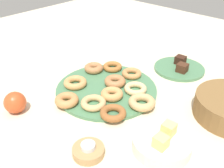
{
  "coord_description": "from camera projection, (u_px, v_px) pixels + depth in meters",
  "views": [
    {
      "loc": [
        0.62,
        0.6,
        0.56
      ],
      "look_at": [
        0.0,
        0.03,
        0.04
      ],
      "focal_mm": 41.75,
      "sensor_mm": 36.0,
      "label": 1
    }
  ],
  "objects": [
    {
      "name": "donut_9",
      "position": [
        113.0,
        113.0,
        0.87
      ],
      "size": [
        0.12,
        0.12,
        0.02
      ],
      "primitive_type": "torus",
      "rotation": [
        0.0,
        0.0,
        2.16
      ],
      "color": "#995B2D",
      "rests_on": "donut_plate"
    },
    {
      "name": "donut_plate",
      "position": [
        106.0,
        89.0,
        1.03
      ],
      "size": [
        0.4,
        0.4,
        0.01
      ],
      "primitive_type": "cylinder",
      "color": "#4C7F56",
      "rests_on": "ground_plane"
    },
    {
      "name": "fruit_bowl",
      "position": [
        162.0,
        144.0,
        0.75
      ],
      "size": [
        0.17,
        0.17,
        0.04
      ],
      "primitive_type": "cylinder",
      "color": "silver",
      "rests_on": "ground_plane"
    },
    {
      "name": "apple",
      "position": [
        15.0,
        102.0,
        0.9
      ],
      "size": [
        0.08,
        0.08,
        0.08
      ],
      "primitive_type": "sphere",
      "color": "#CC4C23",
      "rests_on": "ground_plane"
    },
    {
      "name": "melon_chunk_left",
      "position": [
        169.0,
        129.0,
        0.75
      ],
      "size": [
        0.04,
        0.04,
        0.04
      ],
      "primitive_type": "cube",
      "rotation": [
        0.0,
        0.0,
        0.05
      ],
      "color": "#DBD67A",
      "rests_on": "fruit_bowl"
    },
    {
      "name": "donut_6",
      "position": [
        112.0,
        67.0,
        1.15
      ],
      "size": [
        0.11,
        0.11,
        0.02
      ],
      "primitive_type": "torus",
      "rotation": [
        0.0,
        0.0,
        5.16
      ],
      "color": "#AD6B33",
      "rests_on": "donut_plate"
    },
    {
      "name": "donut_8",
      "position": [
        112.0,
        94.0,
        0.96
      ],
      "size": [
        0.11,
        0.11,
        0.03
      ],
      "primitive_type": "torus",
      "rotation": [
        0.0,
        0.0,
        5.92
      ],
      "color": "tan",
      "rests_on": "donut_plate"
    },
    {
      "name": "donut_3",
      "position": [
        115.0,
        81.0,
        1.04
      ],
      "size": [
        0.09,
        0.09,
        0.03
      ],
      "primitive_type": "torus",
      "rotation": [
        0.0,
        0.0,
        3.16
      ],
      "color": "#B27547",
      "rests_on": "donut_plate"
    },
    {
      "name": "brownie_far",
      "position": [
        182.0,
        68.0,
        1.13
      ],
      "size": [
        0.05,
        0.05,
        0.04
      ],
      "primitive_type": "cube",
      "rotation": [
        0.0,
        0.0,
        0.09
      ],
      "color": "#472819",
      "rests_on": "cake_plate"
    },
    {
      "name": "donut_2",
      "position": [
        67.0,
        100.0,
        0.93
      ],
      "size": [
        0.11,
        0.11,
        0.03
      ],
      "primitive_type": "torus",
      "rotation": [
        0.0,
        0.0,
        2.82
      ],
      "color": "#C6844C",
      "rests_on": "donut_plate"
    },
    {
      "name": "donut_7",
      "position": [
        135.0,
        89.0,
        1.0
      ],
      "size": [
        0.09,
        0.09,
        0.02
      ],
      "primitive_type": "torus",
      "rotation": [
        0.0,
        0.0,
        3.13
      ],
      "color": "#EABC84",
      "rests_on": "donut_plate"
    },
    {
      "name": "donut_4",
      "position": [
        141.0,
        103.0,
        0.92
      ],
      "size": [
        0.14,
        0.14,
        0.03
      ],
      "primitive_type": "torus",
      "rotation": [
        0.0,
        0.0,
        3.91
      ],
      "color": "tan",
      "rests_on": "donut_plate"
    },
    {
      "name": "tealight",
      "position": [
        88.0,
        146.0,
        0.73
      ],
      "size": [
        0.04,
        0.04,
        0.01
      ],
      "primitive_type": "cylinder",
      "color": "silver",
      "rests_on": "candle_holder"
    },
    {
      "name": "donut_1",
      "position": [
        75.0,
        83.0,
        1.04
      ],
      "size": [
        0.12,
        0.12,
        0.03
      ],
      "primitive_type": "torus",
      "rotation": [
        0.0,
        0.0,
        3.43
      ],
      "color": "tan",
      "rests_on": "donut_plate"
    },
    {
      "name": "brownie_near",
      "position": [
        180.0,
        60.0,
        1.19
      ],
      "size": [
        0.04,
        0.05,
        0.04
      ],
      "primitive_type": "cube",
      "rotation": [
        0.0,
        0.0,
        0.07
      ],
      "color": "#381E14",
      "rests_on": "cake_plate"
    },
    {
      "name": "donut_5",
      "position": [
        94.0,
        68.0,
        1.14
      ],
      "size": [
        0.11,
        0.11,
        0.03
      ],
      "primitive_type": "torus",
      "rotation": [
        0.0,
        0.0,
        2.48
      ],
      "color": "#B27547",
      "rests_on": "donut_plate"
    },
    {
      "name": "cake_plate",
      "position": [
        179.0,
        69.0,
        1.18
      ],
      "size": [
        0.22,
        0.22,
        0.01
      ],
      "primitive_type": "cylinder",
      "color": "#4C7F56",
      "rests_on": "ground_plane"
    },
    {
      "name": "melon_chunk_right",
      "position": [
        161.0,
        142.0,
        0.71
      ],
      "size": [
        0.04,
        0.04,
        0.04
      ],
      "primitive_type": "cube",
      "rotation": [
        0.0,
        0.0,
        -0.03
      ],
      "color": "#DBD67A",
      "rests_on": "fruit_bowl"
    },
    {
      "name": "donut_10",
      "position": [
        132.0,
        73.0,
        1.1
      ],
      "size": [
        0.1,
        0.1,
        0.02
      ],
      "primitive_type": "torus",
      "rotation": [
        0.0,
        0.0,
        4.95
      ],
      "color": "#C6844C",
      "rests_on": "donut_plate"
    },
    {
      "name": "ground_plane",
      "position": [
        106.0,
        90.0,
        1.03
      ],
      "size": [
        2.4,
        2.4,
        0.0
      ],
      "primitive_type": "plane",
      "color": "beige"
    },
    {
      "name": "donut_0",
      "position": [
        93.0,
        103.0,
        0.92
      ],
      "size": [
        0.1,
        0.1,
        0.02
      ],
      "primitive_type": "torus",
      "rotation": [
        0.0,
        0.0,
        1.42
      ],
      "color": "tan",
      "rests_on": "donut_plate"
    },
    {
      "name": "candle_holder",
      "position": [
        88.0,
        151.0,
        0.74
      ],
      "size": [
        0.09,
        0.09,
        0.02
      ],
      "primitive_type": "cylinder",
      "color": "tan",
      "rests_on": "ground_plane"
    }
  ]
}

